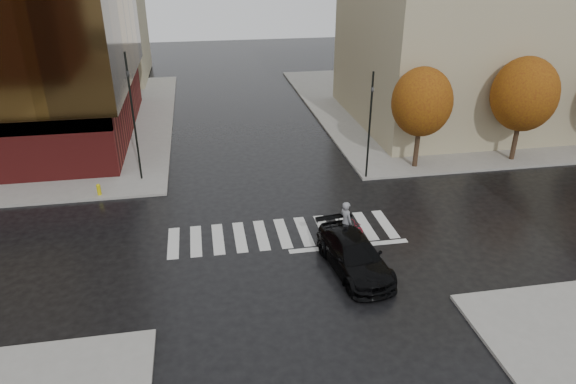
% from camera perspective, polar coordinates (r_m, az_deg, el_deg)
% --- Properties ---
extents(ground, '(120.00, 120.00, 0.00)m').
position_cam_1_polar(ground, '(25.93, -0.39, -5.15)').
color(ground, black).
rests_on(ground, ground).
extents(sidewalk_ne, '(30.00, 30.00, 0.15)m').
position_cam_1_polar(sidewalk_ne, '(51.28, 19.42, 9.36)').
color(sidewalk_ne, gray).
rests_on(sidewalk_ne, ground).
extents(crosswalk, '(12.00, 3.00, 0.01)m').
position_cam_1_polar(crosswalk, '(26.35, -0.58, -4.59)').
color(crosswalk, silver).
rests_on(crosswalk, ground).
extents(building_ne_tan, '(16.00, 16.00, 18.00)m').
position_cam_1_polar(building_ne_tan, '(44.29, 18.94, 19.10)').
color(building_ne_tan, tan).
rests_on(building_ne_tan, sidewalk_ne).
extents(tree_ne_a, '(3.80, 3.80, 6.50)m').
position_cam_1_polar(tree_ne_a, '(33.57, 14.65, 9.64)').
color(tree_ne_a, '#332316').
rests_on(tree_ne_a, sidewalk_ne).
extents(tree_ne_b, '(4.20, 4.20, 6.89)m').
position_cam_1_polar(tree_ne_b, '(36.95, 24.79, 9.82)').
color(tree_ne_b, '#332316').
rests_on(tree_ne_b, sidewalk_ne).
extents(sedan, '(2.84, 5.54, 1.54)m').
position_cam_1_polar(sedan, '(23.38, 7.37, -6.95)').
color(sedan, black).
rests_on(sedan, ground).
extents(cyclist, '(2.12, 1.43, 2.28)m').
position_cam_1_polar(cyclist, '(25.29, 6.53, -4.16)').
color(cyclist, maroon).
rests_on(cyclist, ground).
extents(traffic_light_nw, '(0.23, 0.21, 7.78)m').
position_cam_1_polar(traffic_light_nw, '(31.86, -16.92, 8.85)').
color(traffic_light_nw, black).
rests_on(traffic_light_nw, sidewalk_nw).
extents(traffic_light_ne, '(0.17, 0.19, 6.61)m').
position_cam_1_polar(traffic_light_ne, '(31.42, 9.10, 7.89)').
color(traffic_light_ne, black).
rests_on(traffic_light_ne, sidewalk_ne).
extents(fire_hydrant, '(0.25, 0.25, 0.69)m').
position_cam_1_polar(fire_hydrant, '(31.77, -20.29, 0.33)').
color(fire_hydrant, '#CEBB0C').
rests_on(fire_hydrant, sidewalk_nw).
extents(manhole, '(0.69, 0.69, 0.01)m').
position_cam_1_polar(manhole, '(25.54, 6.40, -5.83)').
color(manhole, '#3D2B15').
rests_on(manhole, ground).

